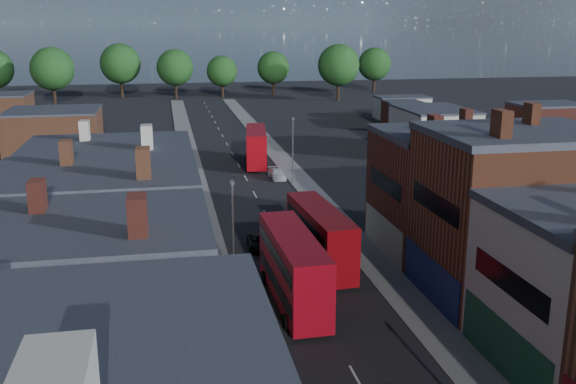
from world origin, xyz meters
name	(u,v)px	position (x,y,z in m)	size (l,w,h in m)	color
pavement_west	(201,212)	(-6.50, 50.00, 0.06)	(3.00, 200.00, 0.12)	gray
pavement_east	(323,205)	(6.50, 50.00, 0.06)	(3.00, 200.00, 0.12)	gray
lamp_post_2	(233,227)	(-5.20, 30.00, 4.70)	(0.25, 0.70, 8.12)	slate
lamp_post_3	(293,146)	(5.20, 60.00, 4.70)	(0.25, 0.70, 8.12)	slate
bus_0	(293,267)	(-1.50, 26.34, 2.71)	(3.18, 11.69, 5.02)	red
bus_1	(320,236)	(2.00, 32.87, 2.60)	(3.39, 11.29, 4.81)	#A20910
bus_2	(256,146)	(2.42, 71.52, 2.67)	(4.07, 11.71, 4.95)	#9D060E
car_2	(259,242)	(-2.19, 38.00, 0.56)	(1.87, 4.06, 1.13)	black
car_3	(277,174)	(3.80, 63.06, 0.61)	(1.71, 4.20, 1.22)	white
ped_1	(217,383)	(-7.70, 15.33, 1.08)	(0.94, 0.51, 1.93)	#45271B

